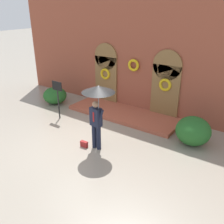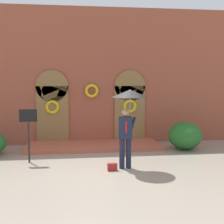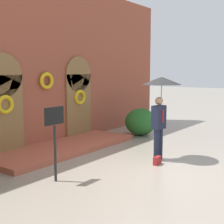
% 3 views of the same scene
% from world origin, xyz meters
% --- Properties ---
extents(ground_plane, '(80.00, 80.00, 0.00)m').
position_xyz_m(ground_plane, '(0.00, 0.00, 0.00)').
color(ground_plane, gray).
extents(building_facade, '(14.00, 2.30, 5.60)m').
position_xyz_m(building_facade, '(-0.00, 4.15, 2.68)').
color(building_facade, brown).
rests_on(building_facade, ground).
extents(person_with_umbrella, '(1.10, 1.10, 2.36)m').
position_xyz_m(person_with_umbrella, '(0.85, 0.09, 1.91)').
color(person_with_umbrella, '#191E33').
rests_on(person_with_umbrella, ground).
extents(handbag, '(0.29, 0.13, 0.22)m').
position_xyz_m(handbag, '(0.33, -0.11, 0.11)').
color(handbag, maroon).
rests_on(handbag, ground).
extents(sign_post, '(0.56, 0.06, 1.72)m').
position_xyz_m(sign_post, '(-2.20, 1.15, 1.16)').
color(sign_post, black).
rests_on(sign_post, ground).
extents(shrub_right, '(1.27, 1.20, 1.06)m').
position_xyz_m(shrub_right, '(3.45, 2.33, 0.53)').
color(shrub_right, '#235B23').
rests_on(shrub_right, ground).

